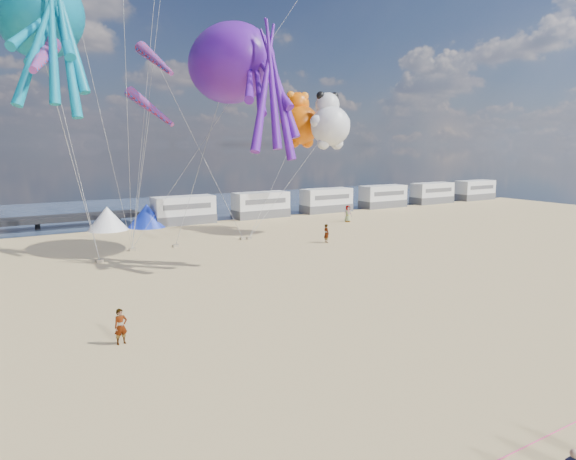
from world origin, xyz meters
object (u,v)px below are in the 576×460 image
Objects in this scene: motorhome_5 at (475,190)px; tent_blue at (147,215)px; kite_octopus_purple at (230,64)px; windsock_left at (43,56)px; tent_white at (107,218)px; sandbag_e at (132,249)px; beachgoer_6 at (348,214)px; motorhome_0 at (184,210)px; motorhome_2 at (326,200)px; standing_person at (121,326)px; sandbag_a at (100,261)px; sandbag_c at (249,238)px; kite_panda at (330,126)px; kite_octopus_teal at (40,15)px; motorhome_4 at (432,193)px; kite_teddy_orange at (300,125)px; windsock_right at (150,108)px; windsock_mid at (156,60)px; motorhome_3 at (383,196)px; beachgoer_5 at (326,233)px; sandbag_d at (243,238)px; motorhome_1 at (261,205)px; sandbag_b at (176,246)px.

motorhome_5 is 51.50m from tent_blue.
kite_octopus_purple is 1.85× the size of windsock_left.
sandbag_e is at bearing -93.11° from tent_white.
beachgoer_6 is 0.15× the size of kite_octopus_purple.
motorhome_0 is 4.01m from tent_blue.
beachgoer_6 is (-2.96, -8.19, -0.58)m from motorhome_2.
kite_octopus_purple is at bearing -95.29° from motorhome_0.
standing_person is 3.13× the size of sandbag_a.
tent_white is 11.60m from sandbag_e.
kite_panda is at bearing -8.35° from sandbag_c.
standing_person is 23.36m from kite_octopus_teal.
motorhome_4 is 31.85m from kite_teddy_orange.
tent_white is at bearing 169.58° from beachgoer_6.
beachgoer_6 is (30.29, 22.99, 0.14)m from standing_person.
tent_blue is at bearing 68.15° from sandbag_e.
beachgoer_6 is (-31.46, -8.19, -0.58)m from motorhome_5.
motorhome_0 and motorhome_5 have the same top height.
motorhome_4 is 1.20× the size of windsock_right.
kite_octopus_teal is (-62.00, -14.23, 15.35)m from motorhome_5.
windsock_mid is (-2.64, -13.39, 13.60)m from tent_blue.
motorhome_3 is 29.24m from sandbag_c.
standing_person is 0.24× the size of kite_teddy_orange.
tent_white is at bearing 119.83° from kite_octopus_purple.
motorhome_0 is at bearing 60.19° from kite_octopus_teal.
kite_octopus_teal is (-14.50, -14.23, 15.35)m from motorhome_0.
beachgoer_5 is 7.62m from sandbag_d.
motorhome_4 is at bearing 28.85° from beachgoer_6.
kite_teddy_orange reaches higher than sandbag_e.
motorhome_1 is 13.50m from tent_blue.
beachgoer_5 is at bearing -151.50° from motorhome_4.
motorhome_3 is 13.20× the size of sandbag_d.
kite_octopus_purple reaches higher than kite_panda.
sandbag_c is 12.75m from kite_teddy_orange.
sandbag_e is at bearing 173.34° from sandbag_b.
windsock_left is at bearing -161.38° from windsock_right.
motorhome_3 is 1.09× the size of windsock_mid.
windsock_left reaches higher than sandbag_e.
motorhome_0 reaches higher than sandbag_b.
sandbag_e is (-37.13, -11.54, -1.39)m from motorhome_3.
motorhome_0 is 18.02m from beachgoer_6.
motorhome_3 is at bearing 24.07° from sandbag_c.
sandbag_a and sandbag_d have the same top height.
standing_person reaches higher than sandbag_e.
windsock_mid reaches higher than motorhome_0.
motorhome_1 is at bearing -8.64° from beachgoer_5.
kite_octopus_teal is 0.95× the size of kite_octopus_purple.
motorhome_0 is 14.47m from sandbag_e.
kite_teddy_orange is at bearing -136.84° from motorhome_2.
motorhome_5 is at bearing 14.32° from sandbag_d.
standing_person is (-23.75, -31.18, -0.72)m from motorhome_1.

